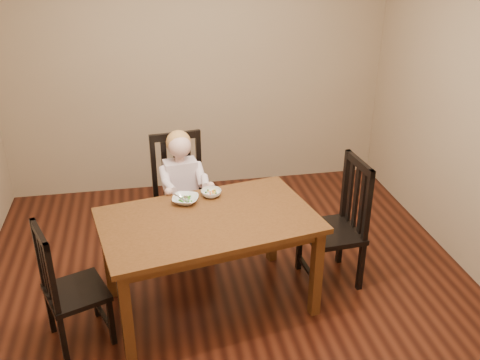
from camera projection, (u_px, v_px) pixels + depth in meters
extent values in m
cube|color=#451B0E|center=(230.00, 290.00, 4.27)|extent=(4.00, 4.00, 0.01)
cube|color=tan|center=(196.00, 64.00, 5.45)|extent=(4.00, 0.01, 2.70)
cube|color=tan|center=(319.00, 325.00, 1.91)|extent=(4.00, 0.01, 2.70)
cube|color=#452810|center=(208.00, 220.00, 3.80)|extent=(1.66, 1.18, 0.04)
cube|color=#452810|center=(208.00, 228.00, 3.83)|extent=(1.52, 1.04, 0.08)
cube|color=#452810|center=(127.00, 319.00, 3.42)|extent=(0.08, 0.08, 0.72)
cube|color=#452810|center=(316.00, 273.00, 3.87)|extent=(0.08, 0.08, 0.72)
cube|color=#452810|center=(108.00, 257.00, 4.06)|extent=(0.08, 0.08, 0.72)
cube|color=#452810|center=(272.00, 223.00, 4.51)|extent=(0.08, 0.08, 0.72)
cube|color=black|center=(183.00, 207.00, 4.59)|extent=(0.51, 0.49, 0.04)
cube|color=black|center=(201.00, 217.00, 4.91)|extent=(0.05, 0.05, 0.43)
cube|color=black|center=(158.00, 223.00, 4.80)|extent=(0.05, 0.05, 0.43)
cube|color=black|center=(211.00, 237.00, 4.59)|extent=(0.05, 0.05, 0.43)
cube|color=black|center=(166.00, 245.00, 4.48)|extent=(0.05, 0.05, 0.43)
cube|color=black|center=(199.00, 162.00, 4.67)|extent=(0.05, 0.05, 0.59)
cube|color=black|center=(154.00, 168.00, 4.56)|extent=(0.05, 0.05, 0.59)
cube|color=black|center=(175.00, 136.00, 4.50)|extent=(0.44, 0.09, 0.06)
cube|color=black|center=(188.00, 167.00, 4.66)|extent=(0.05, 0.03, 0.51)
cube|color=black|center=(177.00, 168.00, 4.63)|extent=(0.05, 0.03, 0.51)
cube|color=black|center=(165.00, 170.00, 4.60)|extent=(0.05, 0.03, 0.51)
cube|color=black|center=(76.00, 292.00, 3.62)|extent=(0.50, 0.51, 0.04)
cube|color=black|center=(50.00, 310.00, 3.76)|extent=(0.05, 0.05, 0.37)
cube|color=black|center=(63.00, 340.00, 3.50)|extent=(0.05, 0.05, 0.37)
cube|color=black|center=(95.00, 295.00, 3.92)|extent=(0.05, 0.05, 0.37)
cube|color=black|center=(111.00, 322.00, 3.65)|extent=(0.05, 0.05, 0.37)
cube|color=black|center=(39.00, 253.00, 3.55)|extent=(0.05, 0.05, 0.52)
cube|color=black|center=(52.00, 279.00, 3.29)|extent=(0.05, 0.05, 0.52)
cube|color=black|center=(39.00, 235.00, 3.32)|extent=(0.17, 0.37, 0.05)
cube|color=black|center=(42.00, 262.00, 3.50)|extent=(0.03, 0.04, 0.45)
cube|color=black|center=(46.00, 269.00, 3.43)|extent=(0.03, 0.04, 0.45)
cube|color=black|center=(49.00, 276.00, 3.36)|extent=(0.03, 0.04, 0.45)
cube|color=black|center=(331.00, 232.00, 4.23)|extent=(0.46, 0.48, 0.04)
cube|color=black|center=(361.00, 267.00, 4.20)|extent=(0.04, 0.04, 0.42)
cube|color=black|center=(340.00, 241.00, 4.54)|extent=(0.04, 0.04, 0.42)
cube|color=black|center=(317.00, 274.00, 4.11)|extent=(0.04, 0.04, 0.42)
cube|color=black|center=(299.00, 247.00, 4.45)|extent=(0.04, 0.04, 0.42)
cube|color=black|center=(368.00, 206.00, 3.96)|extent=(0.04, 0.04, 0.58)
cube|color=black|center=(345.00, 184.00, 4.30)|extent=(0.04, 0.04, 0.58)
cube|color=black|center=(359.00, 164.00, 4.02)|extent=(0.07, 0.43, 0.06)
cube|color=black|center=(362.00, 204.00, 4.06)|extent=(0.02, 0.05, 0.50)
cube|color=black|center=(356.00, 198.00, 4.15)|extent=(0.02, 0.05, 0.50)
cube|color=black|center=(350.00, 192.00, 4.24)|extent=(0.02, 0.05, 0.50)
imported|color=white|center=(185.00, 200.00, 4.00)|extent=(0.24, 0.24, 0.05)
imported|color=white|center=(211.00, 193.00, 4.09)|extent=(0.19, 0.19, 0.05)
cube|color=silver|center=(181.00, 198.00, 3.95)|extent=(0.11, 0.09, 0.05)
cube|color=silver|center=(181.00, 200.00, 3.96)|extent=(0.05, 0.04, 0.01)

